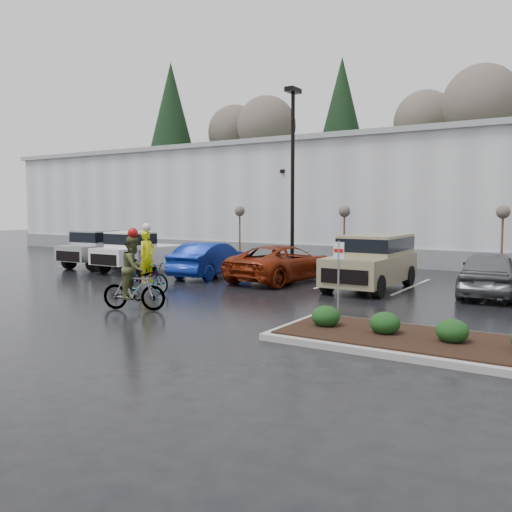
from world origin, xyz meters
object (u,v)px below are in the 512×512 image
Objects in this scene: car_red at (283,263)px; cyclist_olive at (134,281)px; lamppost at (293,158)px; sapling_mid at (344,215)px; sapling_east at (503,216)px; cyclist_hivis at (147,271)px; car_grey at (490,273)px; car_blue at (211,259)px; sapling_west at (240,214)px; suv_tan at (371,262)px; pickup_white at (144,251)px; fire_lane_sign at (339,271)px; pickup_silver at (109,248)px.

cyclist_olive reaches higher than car_red.
lamppost is 4.00m from sapling_mid.
lamppost is 2.88× the size of sapling_east.
cyclist_hivis is at bearing 67.92° from car_red.
sapling_mid is 12.00m from cyclist_hivis.
sapling_east is at bearing -90.67° from car_grey.
car_blue is at bearing -117.83° from sapling_mid.
sapling_west is 14.00m from sapling_east.
suv_tan is 9.07m from cyclist_olive.
lamppost is 10.48m from sapling_east.
cyclist_hivis is at bearing -142.94° from suv_tan.
pickup_white is (-5.23, -5.58, -4.71)m from lamppost.
car_grey is (14.43, -5.77, -1.92)m from sapling_west.
car_blue is at bearing 11.61° from cyclist_hivis.
sapling_west is at bearing 180.00° from sapling_mid.
car_grey reaches higher than car_blue.
pickup_white reaches higher than car_red.
car_blue is 7.39m from suv_tan.
car_red is at bearing -139.99° from sapling_east.
sapling_west is 15.58m from cyclist_olive.
car_blue is 0.86× the size of car_red.
fire_lane_sign is 0.47× the size of car_grey.
sapling_mid is at bearing -123.26° from car_blue.
sapling_west is at bearing 165.96° from lamppost.
cyclist_hivis reaches higher than pickup_white.
fire_lane_sign is at bearing -96.31° from cyclist_olive.
car_red is at bearing -0.16° from pickup_silver.
car_grey is (18.45, 0.53, -0.18)m from pickup_silver.
pickup_white is 15.69m from car_grey.
sapling_west is 1.00× the size of sapling_east.
pickup_silver is 2.09× the size of cyclist_olive.
cyclist_olive is (2.86, -7.64, 0.12)m from car_blue.
car_blue is at bearing -178.22° from suv_tan.
car_grey is at bearing -36.01° from sapling_mid.
cyclist_olive is at bearing 91.69° from car_red.
sapling_east is at bearing 60.50° from suv_tan.
car_blue is at bearing -66.12° from sapling_west.
sapling_west is at bearing -26.76° from car_grey.
pickup_silver is (-4.02, -6.30, -1.75)m from sapling_west.
suv_tan is 2.01× the size of cyclist_hivis.
lamppost reaches higher than pickup_white.
car_red is at bearing -0.95° from car_grey.
car_grey is at bearing -85.69° from sapling_east.
sapling_mid is 1.26× the size of cyclist_hivis.
sapling_west is at bearing 132.67° from fire_lane_sign.
pickup_silver is at bearing -160.73° from sapling_east.
lamppost reaches higher than sapling_east.
car_grey is at bearing -58.78° from cyclist_hivis.
sapling_west is 6.50m from sapling_mid.
lamppost is 2.88× the size of sapling_mid.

